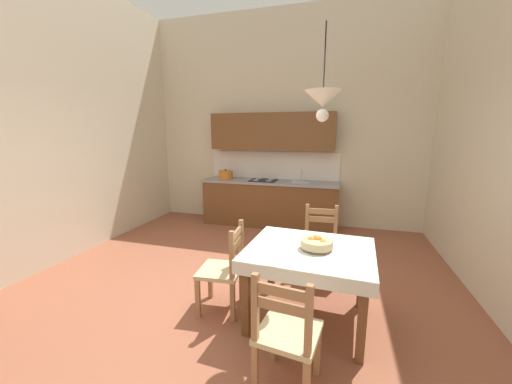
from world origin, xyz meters
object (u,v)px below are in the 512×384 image
dining_chair_tv_side (224,270)px  dining_chair_camera_side (287,334)px  dining_chair_kitchen_side (320,245)px  dining_table (309,262)px  kitchen_cabinetry (270,183)px  pendant_lamp (323,100)px  fruit_bowl (317,243)px

dining_chair_tv_side → dining_chair_camera_side: bearing=-44.8°
dining_chair_tv_side → dining_chair_kitchen_side: size_ratio=1.00×
dining_table → dining_chair_camera_side: size_ratio=1.32×
dining_table → dining_chair_kitchen_side: dining_chair_kitchen_side is taller
kitchen_cabinetry → dining_chair_camera_side: (1.02, -3.75, -0.41)m
dining_table → dining_chair_kitchen_side: (0.05, 0.90, -0.17)m
dining_chair_camera_side → pendant_lamp: (0.12, 0.88, 1.66)m
kitchen_cabinetry → fruit_bowl: bearing=-68.5°
dining_chair_tv_side → fruit_bowl: dining_chair_tv_side is taller
dining_chair_camera_side → dining_table: bearing=86.0°
dining_table → fruit_bowl: bearing=-4.2°
pendant_lamp → dining_chair_camera_side: bearing=-97.8°
kitchen_cabinetry → dining_chair_kitchen_side: size_ratio=2.85×
dining_table → dining_chair_camera_side: (-0.06, -0.85, -0.17)m
dining_chair_camera_side → pendant_lamp: size_ratio=1.16×
fruit_bowl → pendant_lamp: size_ratio=0.37×
dining_table → dining_chair_tv_side: dining_chair_tv_side is taller
pendant_lamp → kitchen_cabinetry: bearing=111.7°
dining_table → dining_chair_tv_side: size_ratio=1.32×
dining_chair_camera_side → fruit_bowl: 0.93m
dining_chair_kitchen_side → fruit_bowl: size_ratio=3.10×
dining_chair_kitchen_side → pendant_lamp: 1.87m
kitchen_cabinetry → fruit_bowl: size_ratio=8.85×
kitchen_cabinetry → dining_chair_kitchen_side: (1.13, -2.01, -0.41)m
dining_table → fruit_bowl: fruit_bowl is taller
kitchen_cabinetry → dining_chair_tv_side: size_ratio=2.85×
kitchen_cabinetry → fruit_bowl: (1.14, -2.91, -0.04)m
dining_table → dining_chair_tv_side: 0.87m
dining_chair_tv_side → dining_chair_kitchen_side: same height
dining_chair_camera_side → kitchen_cabinetry: bearing=105.2°
dining_chair_kitchen_side → fruit_bowl: 0.98m
dining_chair_tv_side → pendant_lamp: pendant_lamp is taller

